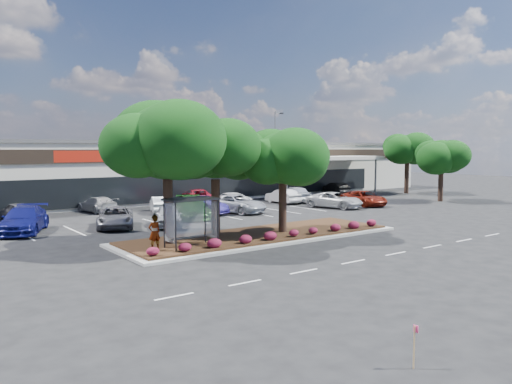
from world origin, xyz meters
TOP-DOWN VIEW (x-y plane):
  - ground at (0.00, 0.00)m, footprint 160.00×160.00m
  - retail_store at (0.06, 33.91)m, footprint 80.40×25.20m
  - landscape_island at (-2.00, 4.00)m, footprint 18.00×6.00m
  - lane_markings at (-0.14, 10.42)m, footprint 33.12×20.06m
  - shrub_row at (-2.00, 1.90)m, footprint 17.00×0.80m
  - bus_shelter at (-7.50, 2.95)m, footprint 2.75×1.55m
  - island_tree_west at (-8.00, 4.50)m, footprint 7.20×7.20m
  - island_tree_mid at (-4.50, 5.20)m, footprint 6.60×6.60m
  - island_tree_east at (-0.50, 3.70)m, footprint 5.80×5.80m
  - tree_east_near at (26.00, 10.00)m, footprint 5.60×5.60m
  - tree_east_far at (31.00, 18.00)m, footprint 6.40×6.40m
  - conifer_north_east at (34.00, 44.00)m, footprint 3.96×3.96m
  - person_waiting at (-9.47, 3.14)m, footprint 0.69×0.48m
  - light_pole at (17.61, 27.08)m, footprint 1.43×0.50m
  - survey_stake at (-10.00, -13.00)m, footprint 0.08×0.14m
  - car_0 at (-13.36, 14.57)m, footprint 4.53×6.26m
  - car_1 at (-7.78, 13.08)m, footprint 4.14×5.64m
  - car_2 at (-4.58, 11.38)m, footprint 3.41×4.72m
  - car_3 at (0.70, 15.59)m, footprint 2.74×4.81m
  - car_4 at (-1.10, 14.22)m, footprint 4.29×6.18m
  - car_5 at (3.55, 14.81)m, footprint 3.83×6.05m
  - car_7 at (12.82, 12.30)m, footprint 3.78×5.73m
  - car_8 at (16.41, 11.96)m, footprint 3.19×5.43m
  - car_9 at (-12.58, 20.67)m, footprint 2.47×4.50m
  - car_10 at (-5.93, 22.30)m, footprint 2.58×4.89m
  - car_11 at (-1.66, 18.84)m, footprint 2.80×4.47m
  - car_12 at (1.60, 17.54)m, footprint 2.31×4.32m
  - car_13 at (3.65, 21.74)m, footprint 4.46×6.31m
  - car_14 at (5.20, 18.42)m, footprint 2.61×5.21m
  - car_15 at (11.46, 18.22)m, footprint 1.77×4.40m
  - car_16 at (13.25, 18.40)m, footprint 3.34×5.26m
  - car_17 at (22.79, 22.08)m, footprint 2.49×4.63m

SIDE VIEW (x-z plane):
  - ground at x=0.00m, z-range 0.00..0.00m
  - lane_markings at x=-0.14m, z-range 0.00..0.01m
  - landscape_island at x=-2.00m, z-range -0.01..0.25m
  - shrub_row at x=-2.00m, z-range 0.26..0.76m
  - car_12 at x=1.60m, z-range 0.00..1.35m
  - car_10 at x=-5.93m, z-range 0.00..1.35m
  - car_11 at x=-1.66m, z-range 0.00..1.39m
  - survey_stake at x=-10.00m, z-range 0.15..1.25m
  - car_14 at x=5.20m, z-range 0.00..1.42m
  - car_8 at x=16.41m, z-range 0.00..1.42m
  - car_15 at x=11.46m, z-range 0.00..1.42m
  - car_1 at x=-7.78m, z-range 0.00..1.43m
  - car_17 at x=22.79m, z-range 0.00..1.45m
  - car_9 at x=-12.58m, z-range 0.00..1.45m
  - car_7 at x=12.82m, z-range 0.00..1.46m
  - car_2 at x=-4.58m, z-range 0.00..1.49m
  - car_3 at x=0.70m, z-range 0.00..1.50m
  - car_5 at x=3.55m, z-range 0.00..1.56m
  - car_13 at x=3.65m, z-range 0.00..1.60m
  - car_4 at x=-1.10m, z-range 0.00..1.66m
  - car_16 at x=13.25m, z-range 0.00..1.67m
  - car_0 at x=-13.36m, z-range 0.00..1.68m
  - person_waiting at x=-9.47m, z-range 0.26..2.08m
  - bus_shelter at x=-7.50m, z-range 1.01..3.60m
  - retail_store at x=0.06m, z-range 0.03..6.28m
  - tree_east_near at x=26.00m, z-range 0.00..6.51m
  - island_tree_east at x=-0.50m, z-range 0.26..6.76m
  - tree_east_far at x=31.00m, z-range 0.00..7.62m
  - island_tree_mid at x=-4.50m, z-range 0.26..7.58m
  - island_tree_west at x=-8.00m, z-range 0.26..8.15m
  - light_pole at x=17.61m, z-range -0.56..9.42m
  - conifer_north_east at x=34.00m, z-range 0.00..9.00m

